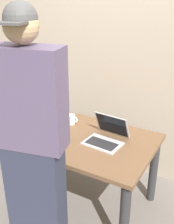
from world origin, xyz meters
TOP-DOWN VIEW (x-y plane):
  - ground_plane at (0.00, 0.00)m, footprint 8.00×8.00m
  - desk at (0.00, 0.00)m, footprint 1.24×0.83m
  - laptop at (0.21, 0.04)m, footprint 0.33×0.33m
  - beer_bottle_brown at (-0.36, 0.13)m, footprint 0.07×0.07m
  - beer_bottle_green at (-0.25, 0.06)m, footprint 0.07×0.07m
  - beer_bottle_dark at (-0.39, 0.01)m, footprint 0.08×0.08m
  - person_figure at (0.03, -0.66)m, footprint 0.48×0.32m
  - coffee_mug at (-0.23, 0.18)m, footprint 0.11×0.08m
  - back_wall at (0.00, 0.79)m, footprint 6.00×0.10m

SIDE VIEW (x-z plane):
  - ground_plane at x=0.00m, z-range 0.00..0.00m
  - desk at x=0.00m, z-range 0.23..0.93m
  - coffee_mug at x=-0.23m, z-range 0.70..0.79m
  - laptop at x=0.21m, z-range 0.64..0.86m
  - beer_bottle_dark at x=-0.39m, z-range 0.67..0.95m
  - beer_bottle_brown at x=-0.36m, z-range 0.67..0.97m
  - beer_bottle_green at x=-0.25m, z-range 0.67..0.99m
  - person_figure at x=0.03m, z-range 0.02..1.84m
  - back_wall at x=0.00m, z-range 0.00..2.60m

